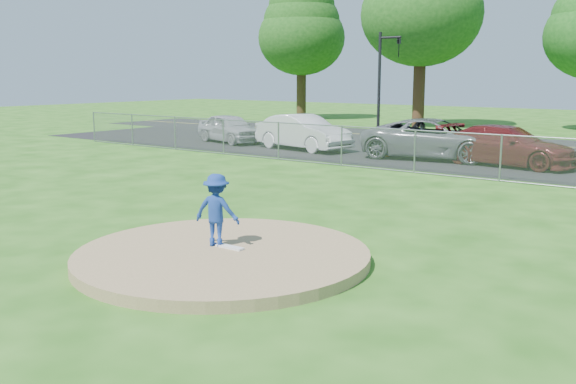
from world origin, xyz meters
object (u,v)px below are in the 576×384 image
object	(u,v)px
traffic_signal_left	(383,76)
parked_car_white	(303,132)
parked_car_silver	(230,128)
parked_car_gray	(435,139)
tree_far_left	(302,27)
pitcher	(217,210)
traffic_cone	(384,149)
parked_car_darkred	(507,146)

from	to	relation	value
traffic_signal_left	parked_car_white	bearing A→B (deg)	-94.48
parked_car_silver	parked_car_gray	distance (m)	11.05
tree_far_left	pitcher	bearing A→B (deg)	-56.53
traffic_cone	parked_car_white	size ratio (longest dim) A/B	0.14
traffic_signal_left	parked_car_silver	xyz separation A→B (m)	(-5.33, -6.16, -2.63)
parked_car_white	parked_car_gray	bearing A→B (deg)	-74.80
parked_car_silver	parked_car_gray	bearing A→B (deg)	-73.29
traffic_signal_left	parked_car_silver	world-z (taller)	traffic_signal_left
traffic_cone	parked_car_silver	world-z (taller)	parked_car_silver
tree_far_left	traffic_signal_left	world-z (taller)	tree_far_left
parked_car_white	parked_car_gray	xyz separation A→B (m)	(6.23, 0.52, 0.02)
traffic_cone	parked_car_white	world-z (taller)	parked_car_white
tree_far_left	traffic_cone	world-z (taller)	tree_far_left
traffic_signal_left	pitcher	size ratio (longest dim) A/B	4.10
traffic_signal_left	parked_car_white	world-z (taller)	traffic_signal_left
traffic_signal_left	parked_car_white	xyz separation A→B (m)	(-0.51, -6.53, -2.55)
parked_car_silver	parked_car_darkred	world-z (taller)	parked_car_darkred
pitcher	traffic_cone	size ratio (longest dim) A/B	2.07
tree_far_left	parked_car_darkred	distance (m)	28.58
pitcher	traffic_cone	xyz separation A→B (m)	(-4.75, 15.21, -0.54)
traffic_cone	parked_car_gray	bearing A→B (deg)	15.97
pitcher	parked_car_white	distance (m)	17.70
traffic_signal_left	parked_car_silver	distance (m)	8.56
pitcher	parked_car_darkred	size ratio (longest dim) A/B	0.26
traffic_signal_left	parked_car_darkred	size ratio (longest dim) A/B	1.09
traffic_signal_left	parked_car_gray	world-z (taller)	traffic_signal_left
tree_far_left	traffic_cone	distance (m)	25.32
tree_far_left	parked_car_white	distance (m)	22.54
tree_far_left	traffic_cone	bearing A→B (deg)	-46.08
parked_car_white	pitcher	bearing A→B (deg)	-139.21
parked_car_silver	parked_car_darkred	xyz separation A→B (m)	(14.04, -0.03, 0.02)
pitcher	parked_car_white	bearing A→B (deg)	-76.40
parked_car_darkred	parked_car_white	bearing A→B (deg)	97.81
traffic_signal_left	parked_car_darkred	distance (m)	11.00
traffic_cone	parked_car_silver	size ratio (longest dim) A/B	0.15
parked_car_gray	parked_car_darkred	size ratio (longest dim) A/B	1.14
parked_car_gray	traffic_signal_left	bearing A→B (deg)	34.30
parked_car_darkred	traffic_signal_left	bearing A→B (deg)	60.32
tree_far_left	parked_car_darkred	bearing A→B (deg)	-38.07
tree_far_left	parked_car_white	world-z (taller)	tree_far_left
traffic_cone	parked_car_white	xyz separation A→B (m)	(-4.21, 0.05, 0.47)
pitcher	parked_car_gray	world-z (taller)	parked_car_gray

